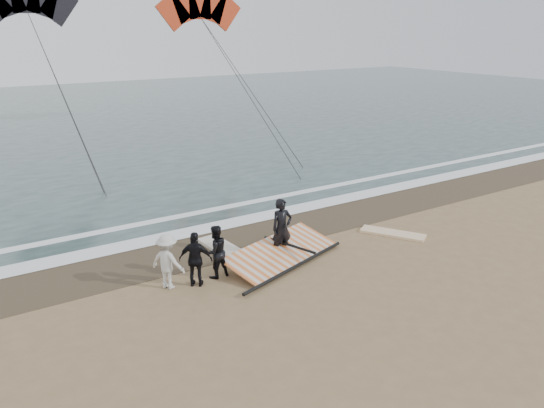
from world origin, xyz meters
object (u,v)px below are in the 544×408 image
at_px(board_cream, 227,250).
at_px(sail_rig, 277,253).
at_px(man_main, 282,228).
at_px(board_white, 393,233).

height_order(board_cream, sail_rig, sail_rig).
height_order(man_main, sail_rig, man_main).
height_order(man_main, board_cream, man_main).
height_order(board_white, board_cream, board_cream).
distance_m(board_white, board_cream, 5.82).
bearing_deg(board_cream, man_main, -47.52).
bearing_deg(man_main, board_white, -3.25).
bearing_deg(board_cream, board_white, -22.54).
relative_size(man_main, board_cream, 0.70).
bearing_deg(board_white, man_main, 140.79).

